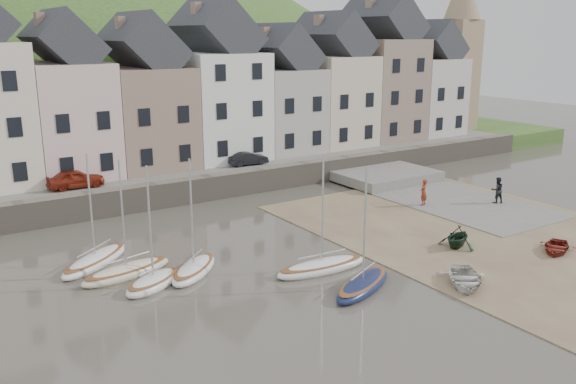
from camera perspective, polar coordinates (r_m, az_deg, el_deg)
ground at (r=31.97m, az=5.96°, el=-7.52°), size 160.00×160.00×0.00m
quay_land at (r=59.04m, az=-14.01°, el=3.28°), size 90.00×30.00×1.50m
quay_street at (r=48.38m, az=-9.47°, el=2.01°), size 70.00×7.00×0.10m
seawall at (r=45.44m, az=-7.64°, el=0.40°), size 70.00×1.20×1.80m
beach at (r=39.47m, az=18.49°, el=-3.79°), size 18.00×26.00×0.06m
slipway at (r=47.34m, az=13.99°, el=-0.38°), size 8.00×18.00×0.12m
hillside at (r=89.16m, az=-22.42°, el=-6.09°), size 134.40×84.00×84.00m
townhouse_terrace at (r=51.35m, az=-9.55°, el=9.27°), size 61.05×8.00×13.93m
church_spire at (r=71.03m, az=15.96°, el=13.41°), size 4.00×4.00×18.00m
sailboat_0 at (r=34.26m, az=-17.74°, el=-6.15°), size 5.15×4.53×6.32m
sailboat_1 at (r=30.67m, az=-12.60°, el=-8.26°), size 3.93×3.13×6.32m
sailboat_2 at (r=32.30m, az=-15.00°, el=-7.23°), size 5.23×2.54×6.32m
sailboat_3 at (r=31.83m, az=-8.87°, el=-7.21°), size 4.21×4.00×6.32m
sailboat_4 at (r=31.86m, az=3.21°, el=-7.04°), size 5.44×1.84×6.32m
sailboat_5 at (r=29.89m, az=7.07°, el=-8.64°), size 5.07×3.42×6.32m
rowboat_white at (r=31.17m, az=16.37°, el=-7.87°), size 3.94×4.06×0.69m
rowboat_green at (r=36.29m, az=15.72°, el=-4.07°), size 3.03×2.84×1.29m
rowboat_red at (r=37.50m, az=23.99°, el=-4.79°), size 3.38×3.03×0.58m
person_red at (r=44.18m, az=12.69°, el=-0.02°), size 0.81×0.68×1.90m
person_dark at (r=46.25m, az=19.16°, el=0.18°), size 1.14×1.03×1.91m
car_left at (r=44.55m, az=-19.42°, el=1.19°), size 3.90×1.69×1.31m
car_right at (r=49.55m, az=-3.79°, el=3.18°), size 3.35×1.37×1.08m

